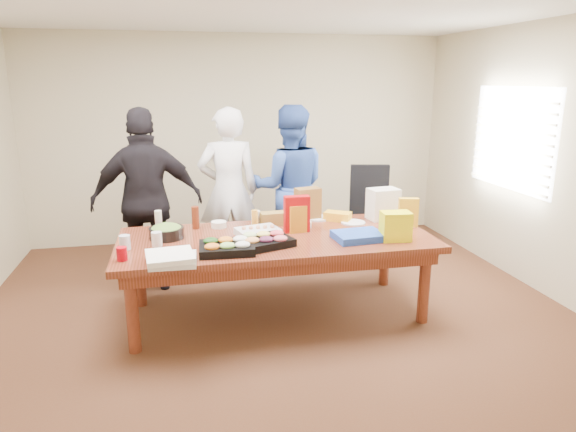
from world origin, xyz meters
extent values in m
cube|color=#47301E|center=(0.00, 0.00, -0.01)|extent=(5.50, 5.00, 0.02)
cube|color=white|center=(0.00, 0.00, 2.71)|extent=(5.50, 5.00, 0.02)
cube|color=beige|center=(0.00, 2.50, 1.35)|extent=(5.50, 0.04, 2.70)
cube|color=beige|center=(0.00, -2.50, 1.35)|extent=(5.50, 0.04, 2.70)
cube|color=beige|center=(2.75, 0.00, 1.35)|extent=(0.04, 5.00, 2.70)
cube|color=white|center=(2.72, 0.60, 1.50)|extent=(0.03, 1.40, 1.10)
cube|color=beige|center=(2.68, 0.60, 1.50)|extent=(0.04, 1.36, 1.00)
cube|color=#4C1C0F|center=(0.00, 0.00, 0.38)|extent=(2.80, 1.20, 0.75)
cube|color=black|center=(1.40, 1.13, 0.55)|extent=(0.67, 0.67, 1.09)
imported|color=white|center=(-0.30, 1.25, 0.92)|extent=(0.67, 0.44, 1.84)
imported|color=#3052A5|center=(0.40, 1.28, 0.93)|extent=(1.00, 0.83, 1.86)
imported|color=black|center=(-1.16, 0.87, 0.94)|extent=(1.11, 0.50, 1.87)
cube|color=black|center=(-0.48, -0.33, 0.78)|extent=(0.46, 0.37, 0.07)
cube|color=black|center=(-0.14, -0.23, 0.78)|extent=(0.52, 0.46, 0.07)
cube|color=silver|center=(-0.16, 0.07, 0.78)|extent=(0.43, 0.36, 0.06)
cylinder|color=black|center=(-0.97, 0.17, 0.80)|extent=(0.37, 0.37, 0.10)
cube|color=blue|center=(0.70, -0.23, 0.78)|extent=(0.45, 0.35, 0.06)
cube|color=#AA070A|center=(0.22, 0.12, 0.92)|extent=(0.23, 0.10, 0.34)
cube|color=gold|center=(1.30, 0.06, 0.89)|extent=(0.20, 0.12, 0.28)
cube|color=orange|center=(0.22, 0.10, 0.88)|extent=(0.17, 0.09, 0.25)
cylinder|color=silver|center=(-0.12, 0.44, 0.82)|extent=(0.11, 0.11, 0.14)
cylinder|color=gold|center=(-0.14, 0.33, 0.84)|extent=(0.06, 0.06, 0.17)
cylinder|color=#5E220E|center=(-0.70, 0.42, 0.86)|extent=(0.07, 0.07, 0.22)
cylinder|color=beige|center=(-1.04, 0.41, 0.85)|extent=(0.07, 0.07, 0.20)
cube|color=yellow|center=(0.71, 0.41, 0.79)|extent=(0.30, 0.27, 0.09)
cube|color=olive|center=(0.08, 0.40, 0.81)|extent=(0.31, 0.15, 0.12)
cube|color=brown|center=(0.42, 0.52, 0.91)|extent=(0.27, 0.19, 0.32)
cylinder|color=#A7010D|center=(-1.30, -0.36, 0.80)|extent=(0.10, 0.10, 0.11)
cylinder|color=silver|center=(-1.30, -0.09, 0.81)|extent=(0.11, 0.11, 0.12)
cylinder|color=silver|center=(-1.04, -0.04, 0.81)|extent=(0.11, 0.11, 0.12)
cube|color=silver|center=(-0.91, -0.50, 0.77)|extent=(0.37, 0.37, 0.04)
cube|color=white|center=(-0.93, -0.51, 0.81)|extent=(0.39, 0.39, 0.04)
cylinder|color=silver|center=(0.83, 0.28, 0.76)|extent=(0.28, 0.28, 0.01)
cylinder|color=white|center=(0.53, 0.52, 0.76)|extent=(0.32, 0.32, 0.02)
cylinder|color=beige|center=(0.32, 0.25, 0.78)|extent=(0.15, 0.15, 0.06)
cylinder|color=white|center=(-0.48, 0.41, 0.78)|extent=(0.17, 0.17, 0.06)
cube|color=white|center=(1.17, 0.37, 0.91)|extent=(0.31, 0.24, 0.31)
cube|color=#FFFB0E|center=(1.01, -0.31, 0.88)|extent=(0.27, 0.20, 0.25)
camera|label=1|loc=(-0.83, -4.34, 2.12)|focal=31.97mm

